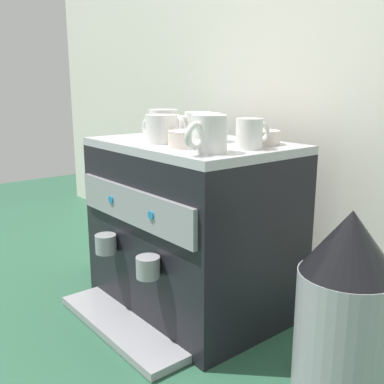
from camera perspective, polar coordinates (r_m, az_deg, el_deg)
name	(u,v)px	position (r m, az deg, el deg)	size (l,w,h in m)	color
ground_plane	(192,303)	(1.33, 0.00, -13.87)	(4.00, 4.00, 0.00)	#28563D
tiled_backsplash_wall	(274,98)	(1.40, 10.31, 11.69)	(2.80, 0.03, 1.14)	silver
espresso_machine	(191,227)	(1.24, -0.16, -4.42)	(0.53, 0.47, 0.46)	black
ceramic_cup_0	(197,124)	(1.29, 0.60, 8.56)	(0.08, 0.12, 0.07)	white
ceramic_cup_1	(207,127)	(1.18, 1.86, 8.20)	(0.08, 0.11, 0.07)	white
ceramic_cup_2	(160,129)	(1.16, -4.06, 7.99)	(0.12, 0.08, 0.07)	white
ceramic_cup_3	(250,134)	(1.05, 7.41, 7.35)	(0.06, 0.10, 0.07)	white
ceramic_cup_4	(165,124)	(1.26, -3.50, 8.60)	(0.12, 0.08, 0.08)	white
ceramic_cup_5	(208,134)	(0.98, 2.08, 7.33)	(0.08, 0.12, 0.08)	white
ceramic_bowl_0	(190,139)	(1.08, -0.30, 6.70)	(0.10, 0.10, 0.04)	beige
ceramic_bowl_1	(261,138)	(1.14, 8.70, 6.82)	(0.09, 0.09, 0.03)	beige
coffee_grinder	(345,308)	(0.94, 18.80, -13.76)	(0.19, 0.19, 0.39)	#939399
milk_pitcher	(108,243)	(1.58, -10.65, -6.32)	(0.10, 0.10, 0.16)	#B7B7BC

